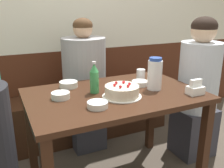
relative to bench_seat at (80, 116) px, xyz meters
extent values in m
cube|color=#4C2314|center=(0.00, 0.22, 0.21)|extent=(4.80, 0.04, 0.90)
cube|color=#381E11|center=(0.00, 0.00, 0.00)|extent=(1.92, 0.38, 0.48)
cube|color=#381E11|center=(0.00, -0.83, 0.50)|extent=(1.20, 0.78, 0.03)
cube|color=#381E11|center=(0.55, -1.17, 0.12)|extent=(0.06, 0.06, 0.72)
cube|color=#381E11|center=(-0.55, -0.49, 0.12)|extent=(0.06, 0.06, 0.72)
cube|color=#381E11|center=(0.55, -0.49, 0.12)|extent=(0.06, 0.06, 0.72)
cylinder|color=white|center=(0.01, -0.92, 0.52)|extent=(0.26, 0.26, 0.01)
cylinder|color=beige|center=(0.01, -0.92, 0.56)|extent=(0.23, 0.23, 0.07)
sphere|color=red|center=(-0.04, -0.91, 0.61)|extent=(0.02, 0.02, 0.02)
sphere|color=red|center=(-0.02, -0.96, 0.61)|extent=(0.02, 0.02, 0.02)
sphere|color=red|center=(0.03, -0.97, 0.61)|extent=(0.02, 0.02, 0.02)
sphere|color=red|center=(0.06, -0.93, 0.61)|extent=(0.02, 0.02, 0.02)
sphere|color=red|center=(0.04, -0.88, 0.61)|extent=(0.02, 0.02, 0.02)
sphere|color=red|center=(-0.01, -0.87, 0.61)|extent=(0.02, 0.02, 0.02)
cylinder|color=white|center=(0.30, -0.88, 0.62)|extent=(0.10, 0.10, 0.21)
cylinder|color=#28479E|center=(0.30, -0.88, 0.74)|extent=(0.09, 0.09, 0.02)
cylinder|color=#388E4C|center=(-0.12, -0.77, 0.59)|extent=(0.06, 0.06, 0.15)
cone|color=#388E4C|center=(-0.12, -0.77, 0.70)|extent=(0.06, 0.06, 0.06)
cylinder|color=silver|center=(-0.12, -0.77, 0.73)|extent=(0.03, 0.03, 0.01)
cube|color=white|center=(0.49, -1.09, 0.55)|extent=(0.11, 0.08, 0.05)
cube|color=white|center=(0.49, -1.09, 0.60)|extent=(0.09, 0.03, 0.05)
cylinder|color=white|center=(-0.25, -0.57, 0.54)|extent=(0.13, 0.13, 0.04)
cylinder|color=white|center=(-0.21, -1.02, 0.54)|extent=(0.13, 0.13, 0.04)
cylinder|color=white|center=(0.25, -0.76, 0.54)|extent=(0.12, 0.12, 0.04)
cylinder|color=white|center=(-0.37, -0.78, 0.54)|extent=(0.12, 0.12, 0.04)
cylinder|color=silver|center=(0.33, -0.64, 0.56)|extent=(0.07, 0.07, 0.09)
cube|color=#33333D|center=(0.01, -0.18, -0.01)|extent=(0.30, 0.34, 0.45)
cylinder|color=#99999E|center=(0.01, -0.18, 0.52)|extent=(0.40, 0.40, 0.62)
sphere|color=tan|center=(0.01, -0.18, 0.91)|extent=(0.17, 0.17, 0.17)
ellipsoid|color=#4C331E|center=(0.01, -0.18, 0.94)|extent=(0.18, 0.18, 0.13)
cube|color=#33333D|center=(0.86, -0.74, -0.01)|extent=(0.34, 0.30, 0.45)
cylinder|color=silver|center=(0.86, -0.74, 0.51)|extent=(0.35, 0.35, 0.60)
sphere|color=beige|center=(0.86, -0.74, 0.90)|extent=(0.21, 0.21, 0.21)
ellipsoid|color=black|center=(0.86, -0.74, 0.94)|extent=(0.21, 0.21, 0.16)
camera|label=1|loc=(-0.72, -2.30, 1.10)|focal=40.00mm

